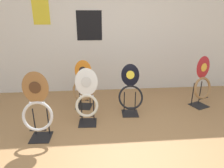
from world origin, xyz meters
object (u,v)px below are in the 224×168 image
at_px(toilet_seat_display_jazz_black, 131,91).
at_px(toilet_seat_display_woodgrain, 37,108).
at_px(toilet_seat_display_orange_sun, 83,86).
at_px(toilet_seat_display_crimson_swirl, 202,83).
at_px(toilet_seat_display_white_plain, 87,99).

xyz_separation_m(toilet_seat_display_jazz_black, toilet_seat_display_woodgrain, (-1.38, -0.62, 0.06)).
relative_size(toilet_seat_display_jazz_black, toilet_seat_display_orange_sun, 0.97).
bearing_deg(toilet_seat_display_woodgrain, toilet_seat_display_crimson_swirl, 15.91).
xyz_separation_m(toilet_seat_display_woodgrain, toilet_seat_display_crimson_swirl, (2.74, 0.78, -0.01)).
bearing_deg(toilet_seat_display_woodgrain, toilet_seat_display_jazz_black, 24.18).
bearing_deg(toilet_seat_display_orange_sun, toilet_seat_display_crimson_swirl, -4.16).
height_order(toilet_seat_display_jazz_black, toilet_seat_display_orange_sun, toilet_seat_display_orange_sun).
height_order(toilet_seat_display_jazz_black, toilet_seat_display_woodgrain, toilet_seat_display_woodgrain).
bearing_deg(toilet_seat_display_orange_sun, toilet_seat_display_woodgrain, -121.08).
bearing_deg(toilet_seat_display_woodgrain, toilet_seat_display_orange_sun, 58.92).
bearing_deg(toilet_seat_display_crimson_swirl, toilet_seat_display_woodgrain, -164.09).
distance_m(toilet_seat_display_woodgrain, toilet_seat_display_crimson_swirl, 2.85).
relative_size(toilet_seat_display_woodgrain, toilet_seat_display_crimson_swirl, 1.02).
bearing_deg(toilet_seat_display_white_plain, toilet_seat_display_orange_sun, 98.21).
bearing_deg(toilet_seat_display_woodgrain, toilet_seat_display_white_plain, 28.54).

